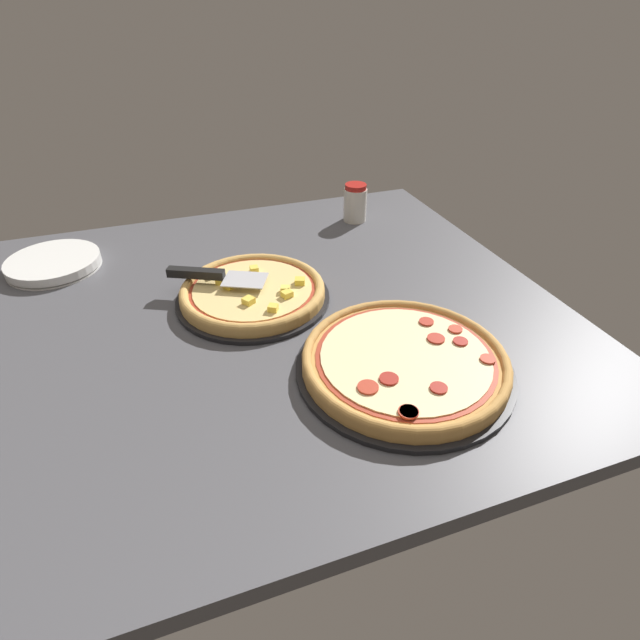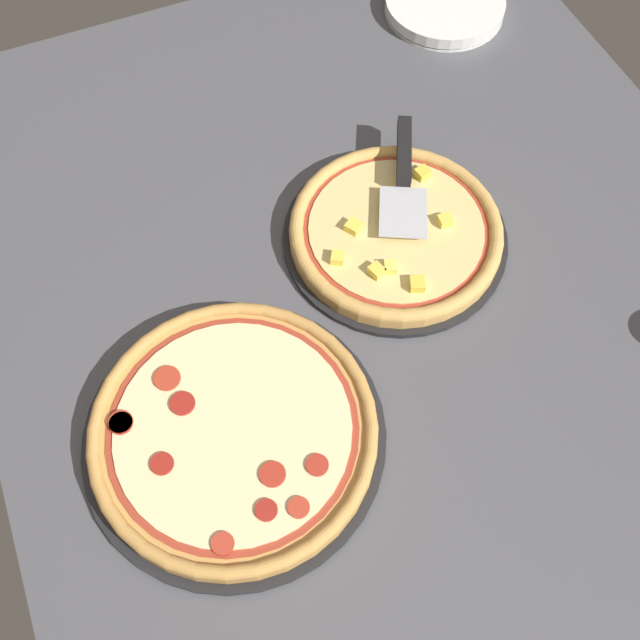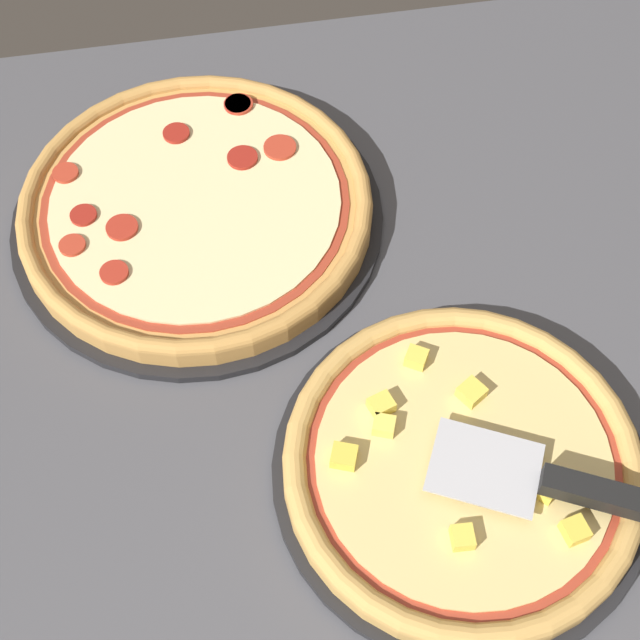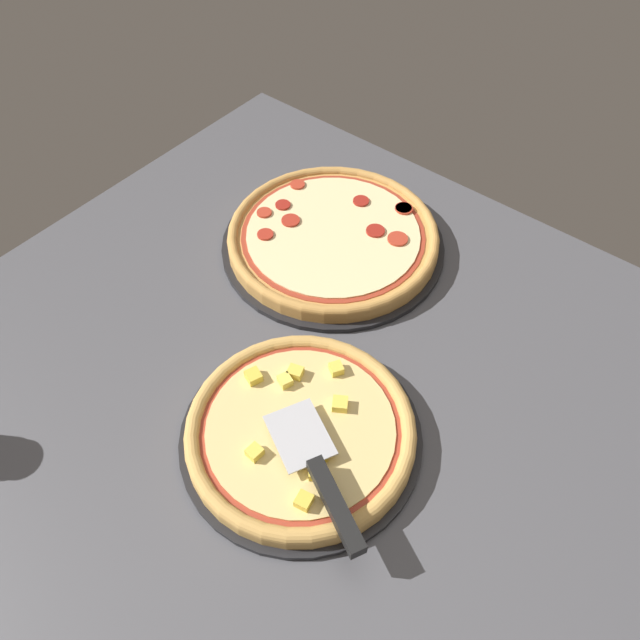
% 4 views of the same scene
% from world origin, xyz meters
% --- Properties ---
extents(ground_plane, '(1.32, 1.18, 0.04)m').
position_xyz_m(ground_plane, '(0.00, 0.00, -0.02)').
color(ground_plane, '#4C4C51').
extents(pizza_pan_front, '(0.35, 0.35, 0.01)m').
position_xyz_m(pizza_pan_front, '(0.00, -0.05, 0.01)').
color(pizza_pan_front, black).
rests_on(pizza_pan_front, ground_plane).
extents(pizza_front, '(0.33, 0.33, 0.04)m').
position_xyz_m(pizza_front, '(0.00, -0.05, 0.02)').
color(pizza_front, tan).
rests_on(pizza_front, pizza_pan_front).
extents(pizza_pan_back, '(0.41, 0.41, 0.01)m').
position_xyz_m(pizza_pan_back, '(-0.21, 0.29, 0.01)').
color(pizza_pan_back, black).
rests_on(pizza_pan_back, ground_plane).
extents(pizza_back, '(0.38, 0.38, 0.03)m').
position_xyz_m(pizza_back, '(-0.21, 0.29, 0.03)').
color(pizza_back, '#C68E47').
rests_on(pizza_back, pizza_pan_back).
extents(serving_spatula, '(0.22, 0.14, 0.02)m').
position_xyz_m(serving_spatula, '(0.09, -0.11, 0.05)').
color(serving_spatula, '#B7B7BC').
rests_on(serving_spatula, pizza_front).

